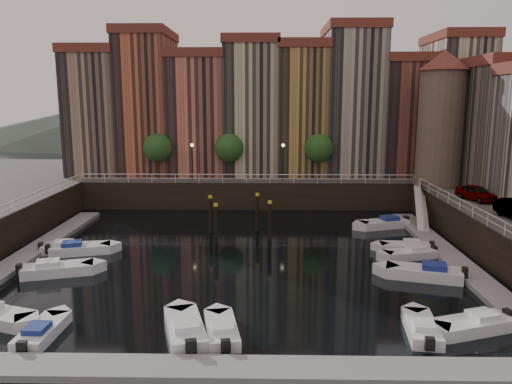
{
  "coord_description": "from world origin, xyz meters",
  "views": [
    {
      "loc": [
        2.14,
        -37.27,
        12.0
      ],
      "look_at": [
        1.3,
        4.0,
        4.27
      ],
      "focal_mm": 35.0,
      "sensor_mm": 36.0,
      "label": 1
    }
  ],
  "objects_px": {
    "boat_left_2": "(70,248)",
    "boat_left_1": "(56,269)",
    "gangway": "(421,205)",
    "corner_tower": "(441,117)",
    "car_a": "(476,194)",
    "mooring_pilings": "(239,218)"
  },
  "relations": [
    {
      "from": "boat_left_2",
      "to": "boat_left_1",
      "type": "bearing_deg",
      "value": -86.33
    },
    {
      "from": "gangway",
      "to": "boat_left_2",
      "type": "distance_m",
      "value": 32.03
    },
    {
      "from": "gangway",
      "to": "corner_tower",
      "type": "bearing_deg",
      "value": 57.2
    },
    {
      "from": "corner_tower",
      "to": "car_a",
      "type": "bearing_deg",
      "value": -84.32
    },
    {
      "from": "gangway",
      "to": "mooring_pilings",
      "type": "height_order",
      "value": "gangway"
    },
    {
      "from": "corner_tower",
      "to": "gangway",
      "type": "height_order",
      "value": "corner_tower"
    },
    {
      "from": "mooring_pilings",
      "to": "gangway",
      "type": "bearing_deg",
      "value": 15.07
    },
    {
      "from": "corner_tower",
      "to": "mooring_pilings",
      "type": "distance_m",
      "value": 23.83
    },
    {
      "from": "boat_left_1",
      "to": "boat_left_2",
      "type": "relative_size",
      "value": 1.08
    },
    {
      "from": "gangway",
      "to": "boat_left_1",
      "type": "relative_size",
      "value": 1.63
    },
    {
      "from": "mooring_pilings",
      "to": "boat_left_1",
      "type": "distance_m",
      "value": 15.74
    },
    {
      "from": "gangway",
      "to": "boat_left_1",
      "type": "bearing_deg",
      "value": -153.59
    },
    {
      "from": "car_a",
      "to": "boat_left_2",
      "type": "bearing_deg",
      "value": 172.07
    },
    {
      "from": "boat_left_1",
      "to": "corner_tower",
      "type": "bearing_deg",
      "value": 13.37
    },
    {
      "from": "boat_left_1",
      "to": "boat_left_2",
      "type": "distance_m",
      "value": 5.14
    },
    {
      "from": "boat_left_1",
      "to": "gangway",
      "type": "bearing_deg",
      "value": 9.2
    },
    {
      "from": "corner_tower",
      "to": "car_a",
      "type": "relative_size",
      "value": 3.4
    },
    {
      "from": "corner_tower",
      "to": "boat_left_1",
      "type": "xyz_separation_m",
      "value": [
        -32.38,
        -19.14,
        -9.81
      ]
    },
    {
      "from": "mooring_pilings",
      "to": "boat_left_2",
      "type": "height_order",
      "value": "mooring_pilings"
    },
    {
      "from": "corner_tower",
      "to": "car_a",
      "type": "xyz_separation_m",
      "value": [
        0.79,
        -7.96,
        -6.5
      ]
    },
    {
      "from": "corner_tower",
      "to": "mooring_pilings",
      "type": "bearing_deg",
      "value": -155.64
    },
    {
      "from": "gangway",
      "to": "boat_left_1",
      "type": "height_order",
      "value": "gangway"
    }
  ]
}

